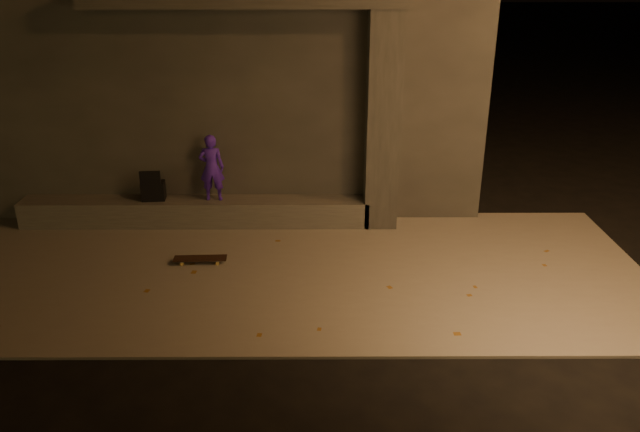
{
  "coord_description": "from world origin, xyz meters",
  "views": [
    {
      "loc": [
        0.62,
        -6.3,
        4.39
      ],
      "look_at": [
        0.66,
        2.0,
        0.91
      ],
      "focal_mm": 35.0,
      "sensor_mm": 36.0,
      "label": 1
    }
  ],
  "objects_px": {
    "skateboarder": "(212,168)",
    "skateboard": "(200,259)",
    "column": "(383,123)",
    "backpack": "(153,189)"
  },
  "relations": [
    {
      "from": "backpack",
      "to": "skateboarder",
      "type": "bearing_deg",
      "value": -5.11
    },
    {
      "from": "backpack",
      "to": "skateboard",
      "type": "distance_m",
      "value": 1.93
    },
    {
      "from": "skateboarder",
      "to": "skateboard",
      "type": "height_order",
      "value": "skateboarder"
    },
    {
      "from": "skateboarder",
      "to": "column",
      "type": "bearing_deg",
      "value": 178.04
    },
    {
      "from": "skateboarder",
      "to": "skateboard",
      "type": "relative_size",
      "value": 1.42
    },
    {
      "from": "skateboarder",
      "to": "skateboard",
      "type": "distance_m",
      "value": 1.8
    },
    {
      "from": "backpack",
      "to": "skateboard",
      "type": "height_order",
      "value": "backpack"
    },
    {
      "from": "skateboarder",
      "to": "skateboard",
      "type": "xyz_separation_m",
      "value": [
        -0.0,
        -1.53,
        -0.95
      ]
    },
    {
      "from": "column",
      "to": "backpack",
      "type": "bearing_deg",
      "value": 180.0
    },
    {
      "from": "skateboard",
      "to": "column",
      "type": "bearing_deg",
      "value": 25.7
    }
  ]
}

